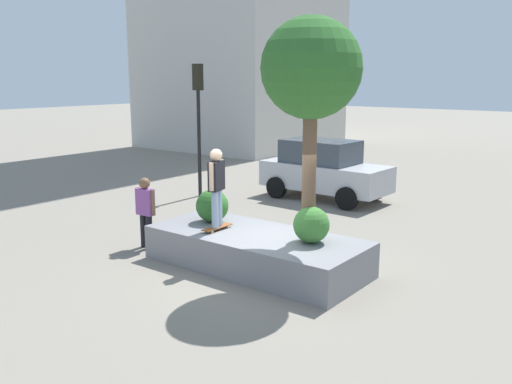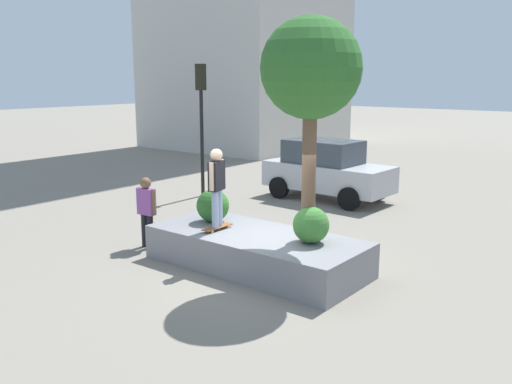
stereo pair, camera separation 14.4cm
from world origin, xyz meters
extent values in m
plane|color=gray|center=(0.00, 0.00, 0.00)|extent=(120.00, 120.00, 0.00)
cube|color=gray|center=(-0.23, -0.01, 0.37)|extent=(4.70, 2.03, 0.74)
cylinder|color=brown|center=(0.89, 0.25, 2.17)|extent=(0.28, 0.28, 2.87)
sphere|color=#2D6628|center=(0.89, 0.25, 4.15)|extent=(1.95, 1.95, 1.95)
sphere|color=#3D7A33|center=(1.02, 0.17, 1.10)|extent=(0.73, 0.73, 0.73)
sphere|color=#2D6628|center=(-1.62, 0.16, 1.11)|extent=(0.75, 0.75, 0.75)
cube|color=brown|center=(-1.07, -0.29, 0.80)|extent=(0.21, 0.80, 0.02)
sphere|color=beige|center=(-0.99, -0.55, 0.77)|extent=(0.06, 0.06, 0.06)
sphere|color=beige|center=(-1.15, -0.55, 0.77)|extent=(0.06, 0.06, 0.06)
sphere|color=beige|center=(-0.99, -0.04, 0.77)|extent=(0.06, 0.06, 0.06)
sphere|color=beige|center=(-1.15, -0.04, 0.77)|extent=(0.06, 0.06, 0.06)
cylinder|color=#8C9EB7|center=(-1.10, -0.20, 1.21)|extent=(0.15, 0.15, 0.80)
cylinder|color=#8C9EB7|center=(-1.04, -0.38, 1.21)|extent=(0.15, 0.15, 0.80)
cube|color=black|center=(-1.07, -0.29, 1.93)|extent=(0.31, 0.49, 0.63)
cylinder|color=#D8AD8C|center=(-1.13, -0.06, 1.95)|extent=(0.10, 0.10, 0.59)
cylinder|color=#D8AD8C|center=(-1.01, -0.52, 1.95)|extent=(0.10, 0.10, 0.59)
sphere|color=#D8AD8C|center=(-1.07, -0.29, 2.37)|extent=(0.26, 0.26, 0.26)
cube|color=#B7B7BC|center=(-2.50, 6.68, 0.78)|extent=(4.25, 1.90, 0.84)
cube|color=#38424C|center=(-2.71, 6.68, 1.57)|extent=(2.40, 1.63, 0.76)
cylinder|color=black|center=(-1.13, 7.52, 0.36)|extent=(0.72, 0.23, 0.71)
cylinder|color=black|center=(-1.19, 5.75, 0.36)|extent=(0.72, 0.23, 0.71)
cylinder|color=black|center=(-3.81, 7.60, 0.36)|extent=(0.72, 0.23, 0.71)
cylinder|color=black|center=(-3.87, 5.84, 0.36)|extent=(0.72, 0.23, 0.71)
cylinder|color=black|center=(-6.11, 4.51, 1.77)|extent=(0.12, 0.12, 3.54)
cube|color=black|center=(-6.11, 4.51, 3.97)|extent=(0.28, 0.24, 0.85)
sphere|color=red|center=(-6.11, 4.66, 4.21)|extent=(0.14, 0.14, 0.14)
sphere|color=gold|center=(-6.11, 4.66, 3.93)|extent=(0.14, 0.14, 0.14)
sphere|color=green|center=(-6.11, 4.66, 3.65)|extent=(0.14, 0.14, 0.14)
cylinder|color=black|center=(-3.04, -0.49, 0.40)|extent=(0.15, 0.15, 0.80)
cylinder|color=black|center=(-3.23, -0.50, 0.40)|extent=(0.15, 0.15, 0.80)
cube|color=#8C4C99|center=(-3.13, -0.50, 1.11)|extent=(0.47, 0.22, 0.63)
cylinder|color=brown|center=(-2.89, -0.48, 1.13)|extent=(0.10, 0.10, 0.59)
cylinder|color=brown|center=(-3.37, -0.51, 1.13)|extent=(0.10, 0.10, 0.59)
sphere|color=brown|center=(-3.13, -0.50, 1.56)|extent=(0.26, 0.26, 0.26)
camera|label=1|loc=(6.58, -8.85, 3.98)|focal=38.63mm
camera|label=2|loc=(6.69, -8.76, 3.98)|focal=38.63mm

